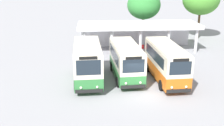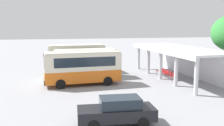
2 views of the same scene
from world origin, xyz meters
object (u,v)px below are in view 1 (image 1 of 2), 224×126
at_px(waiting_chair_far_end_seat, 148,47).
at_px(waiting_chair_fourth_seat, 137,48).
at_px(city_bus_middle_cream, 166,61).
at_px(city_bus_second_in_row, 126,60).
at_px(waiting_chair_second_from_end, 126,48).
at_px(waiting_chair_middle_seat, 131,48).
at_px(waiting_chair_fifth_seat, 142,48).
at_px(waiting_chair_end_by_column, 120,48).
at_px(city_bus_nearest_orange, 88,61).

bearing_deg(waiting_chair_far_end_seat, waiting_chair_fourth_seat, -178.66).
bearing_deg(city_bus_middle_cream, city_bus_second_in_row, 166.51).
distance_m(waiting_chair_second_from_end, waiting_chair_middle_seat, 0.70).
bearing_deg(waiting_chair_fifth_seat, waiting_chair_second_from_end, 178.26).
height_order(waiting_chair_end_by_column, waiting_chair_second_from_end, same).
xyz_separation_m(waiting_chair_end_by_column, waiting_chair_second_from_end, (0.70, 0.08, 0.00)).
xyz_separation_m(city_bus_second_in_row, city_bus_middle_cream, (3.48, -0.84, 0.05)).
bearing_deg(waiting_chair_fourth_seat, waiting_chair_fifth_seat, 2.30).
height_order(waiting_chair_fifth_seat, waiting_chair_far_end_seat, same).
relative_size(city_bus_middle_cream, waiting_chair_middle_seat, 8.64).
height_order(city_bus_nearest_orange, waiting_chair_end_by_column, city_bus_nearest_orange).
xyz_separation_m(city_bus_nearest_orange, waiting_chair_middle_seat, (5.23, 9.36, -1.37)).
relative_size(city_bus_middle_cream, waiting_chair_second_from_end, 8.64).
bearing_deg(waiting_chair_fourth_seat, waiting_chair_far_end_seat, 1.34).
height_order(waiting_chair_second_from_end, waiting_chair_fifth_seat, same).
height_order(city_bus_second_in_row, waiting_chair_end_by_column, city_bus_second_in_row).
bearing_deg(waiting_chair_middle_seat, waiting_chair_fourth_seat, -4.11).
bearing_deg(waiting_chair_second_from_end, city_bus_second_in_row, -96.83).
bearing_deg(waiting_chair_fourth_seat, waiting_chair_middle_seat, 175.89).
xyz_separation_m(waiting_chair_fourth_seat, waiting_chair_fifth_seat, (0.70, 0.03, 0.00)).
bearing_deg(city_bus_middle_cream, city_bus_nearest_orange, 178.24).
xyz_separation_m(waiting_chair_middle_seat, waiting_chair_far_end_seat, (2.09, -0.02, 0.00)).
xyz_separation_m(city_bus_middle_cream, waiting_chair_second_from_end, (-2.43, 9.61, -1.29)).
xyz_separation_m(waiting_chair_fifth_seat, waiting_chair_far_end_seat, (0.70, 0.00, 0.00)).
bearing_deg(waiting_chair_fifth_seat, city_bus_nearest_orange, -125.35).
distance_m(city_bus_middle_cream, waiting_chair_middle_seat, 9.81).
distance_m(city_bus_middle_cream, waiting_chair_fifth_seat, 9.64).
distance_m(city_bus_middle_cream, waiting_chair_fourth_seat, 9.66).
height_order(waiting_chair_second_from_end, waiting_chair_fourth_seat, same).
bearing_deg(waiting_chair_end_by_column, waiting_chair_fifth_seat, 0.25).
bearing_deg(waiting_chair_far_end_seat, city_bus_middle_cream, -92.10).
height_order(city_bus_middle_cream, waiting_chair_end_by_column, city_bus_middle_cream).
distance_m(waiting_chair_second_from_end, waiting_chair_fifth_seat, 2.09).
height_order(city_bus_second_in_row, city_bus_middle_cream, city_bus_middle_cream).
height_order(city_bus_second_in_row, waiting_chair_far_end_seat, city_bus_second_in_row).
relative_size(city_bus_second_in_row, waiting_chair_far_end_seat, 8.07).
distance_m(city_bus_nearest_orange, waiting_chair_middle_seat, 10.81).
bearing_deg(city_bus_middle_cream, waiting_chair_far_end_seat, 87.90).
bearing_deg(waiting_chair_second_from_end, waiting_chair_middle_seat, -3.40).
relative_size(city_bus_second_in_row, waiting_chair_fourth_seat, 8.07).
bearing_deg(waiting_chair_far_end_seat, waiting_chair_middle_seat, 179.52).
distance_m(city_bus_nearest_orange, waiting_chair_second_from_end, 10.52).
xyz_separation_m(waiting_chair_middle_seat, waiting_chair_fourth_seat, (0.70, -0.05, 0.00)).
relative_size(city_bus_nearest_orange, waiting_chair_fifth_seat, 8.03).
xyz_separation_m(waiting_chair_fourth_seat, waiting_chair_far_end_seat, (1.39, 0.03, 0.00)).
xyz_separation_m(waiting_chair_end_by_column, waiting_chair_fourth_seat, (2.09, -0.02, 0.00)).
distance_m(waiting_chair_fourth_seat, waiting_chair_far_end_seat, 1.39).
relative_size(waiting_chair_middle_seat, waiting_chair_fourth_seat, 1.00).
relative_size(waiting_chair_end_by_column, waiting_chair_middle_seat, 1.00).
relative_size(waiting_chair_middle_seat, waiting_chair_far_end_seat, 1.00).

